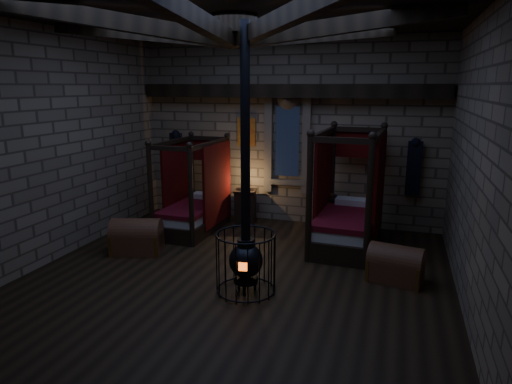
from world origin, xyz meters
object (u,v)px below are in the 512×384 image
(bed_right, at_px, (347,218))
(trunk_left, at_px, (137,237))
(trunk_right, at_px, (396,265))
(stove, at_px, (246,256))
(bed_left, at_px, (194,209))

(bed_right, height_order, trunk_left, bed_right)
(bed_right, bearing_deg, trunk_right, -54.65)
(bed_right, height_order, stove, stove)
(bed_right, distance_m, trunk_left, 4.18)
(trunk_left, xyz_separation_m, stove, (2.58, -1.01, 0.29))
(bed_left, height_order, stove, stove)
(trunk_left, bearing_deg, trunk_right, -15.01)
(bed_left, xyz_separation_m, stove, (2.12, -2.63, 0.10))
(trunk_right, height_order, stove, stove)
(bed_right, relative_size, trunk_right, 2.43)
(trunk_right, bearing_deg, bed_left, 172.63)
(trunk_left, relative_size, trunk_right, 1.12)
(bed_right, relative_size, trunk_left, 2.17)
(bed_right, xyz_separation_m, trunk_right, (0.97, -1.52, -0.29))
(bed_left, distance_m, trunk_left, 1.70)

